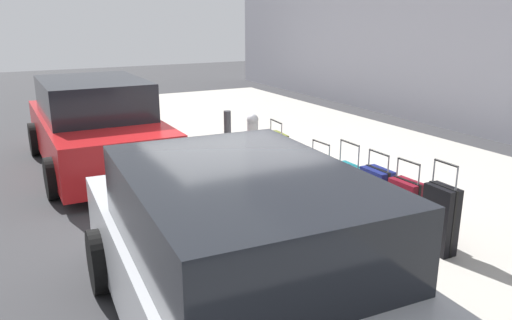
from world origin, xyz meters
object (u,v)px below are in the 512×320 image
Objects in this scene: bollard_post at (228,130)px; parked_car_red_1 at (96,127)px; suitcase_maroon_1 at (405,207)px; suitcase_red_5 at (295,164)px; suitcase_black_0 at (440,219)px; suitcase_teal_3 at (348,184)px; suitcase_silver_4 at (320,173)px; fire_hydrant at (253,135)px; suitcase_olive_6 at (276,152)px; suitcase_navy_2 at (376,193)px; parked_car_silver_0 at (242,269)px.

parked_car_red_1 reaches higher than bollard_post.
suitcase_maroon_1 reaches higher than suitcase_red_5.
suitcase_black_0 is 1.66m from suitcase_teal_3.
suitcase_silver_4 is 2.84m from bollard_post.
suitcase_maroon_1 is at bearing 179.87° from suitcase_silver_4.
fire_hydrant reaches higher than suitcase_silver_4.
suitcase_olive_6 is at bearing 3.73° from suitcase_silver_4.
suitcase_red_5 is at bearing 1.47° from suitcase_black_0.
suitcase_navy_2 reaches higher than fire_hydrant.
suitcase_navy_2 is at bearing -178.09° from suitcase_silver_4.
suitcase_teal_3 is 1.17× the size of suitcase_silver_4.
suitcase_black_0 is 0.22× the size of parked_car_silver_0.
suitcase_navy_2 is at bearing -149.64° from parked_car_red_1.
suitcase_black_0 is at bearing -82.85° from parked_car_silver_0.
suitcase_maroon_1 reaches higher than suitcase_olive_6.
suitcase_red_5 is 0.13× the size of parked_car_red_1.
parked_car_silver_0 reaches higher than suitcase_olive_6.
suitcase_maroon_1 is 1.13m from suitcase_teal_3.
bollard_post is at bearing 11.19° from fire_hydrant.
suitcase_maroon_1 is 1.23× the size of bollard_post.
parked_car_red_1 is at bearing 34.02° from suitcase_teal_3.
suitcase_navy_2 is at bearing 179.65° from suitcase_teal_3.
suitcase_maroon_1 is 0.21× the size of parked_car_red_1.
suitcase_red_5 is at bearing 178.33° from fire_hydrant.
parked_car_silver_0 is (-3.73, 2.48, 0.27)m from suitcase_olive_6.
suitcase_teal_3 reaches higher than suitcase_silver_4.
fire_hydrant is 0.77m from bollard_post.
suitcase_teal_3 is at bearing -0.35° from suitcase_navy_2.
fire_hydrant is (2.07, 0.03, 0.16)m from suitcase_silver_4.
fire_hydrant is (4.32, 0.03, 0.04)m from suitcase_black_0.
suitcase_maroon_1 is 1.04× the size of suitcase_navy_2.
suitcase_black_0 is at bearing -155.13° from parked_car_red_1.
suitcase_maroon_1 is 2.31m from suitcase_red_5.
suitcase_silver_4 reaches higher than suitcase_red_5.
suitcase_silver_4 and bollard_post have the same top height.
suitcase_teal_3 is at bearing -178.36° from fire_hydrant.
suitcase_navy_2 is at bearing -176.82° from bollard_post.
suitcase_teal_3 is at bearing -174.17° from suitcase_red_5.
parked_car_silver_0 reaches higher than fire_hydrant.
suitcase_black_0 is 5.09m from bollard_post.
parked_car_silver_0 is at bearing 141.78° from suitcase_red_5.
bollard_post is 0.17× the size of parked_car_red_1.
parked_car_red_1 reaches higher than suitcase_maroon_1.
suitcase_navy_2 is at bearing -177.18° from suitcase_olive_6.
parked_car_red_1 reaches higher than fire_hydrant.
suitcase_navy_2 is 3.25m from fire_hydrant.
suitcase_maroon_1 is at bearing -177.74° from bollard_post.
fire_hydrant is at bearing -28.52° from parked_car_silver_0.
parked_car_silver_0 is at bearing 135.17° from suitcase_silver_4.
parked_car_red_1 is at bearing 30.36° from suitcase_navy_2.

